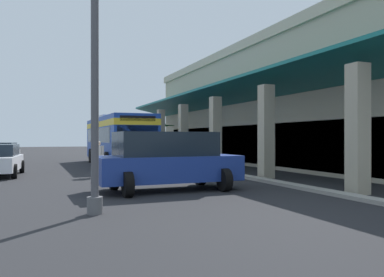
{
  "coord_description": "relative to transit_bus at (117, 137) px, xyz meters",
  "views": [
    {
      "loc": [
        25.67,
        -5.8,
        1.76
      ],
      "look_at": [
        4.65,
        2.44,
        1.74
      ],
      "focal_mm": 36.66,
      "sensor_mm": 36.0,
      "label": 1
    }
  ],
  "objects": [
    {
      "name": "ground",
      "position": [
        0.33,
        8.94,
        -1.85
      ],
      "size": [
        120.0,
        120.0,
        0.0
      ],
      "primitive_type": "plane",
      "color": "#262628"
    },
    {
      "name": "curb_strip",
      "position": [
        3.15,
        3.65,
        -1.79
      ],
      "size": [
        38.28,
        0.5,
        0.12
      ],
      "primitive_type": "cube",
      "color": "#9E998E",
      "rests_on": "ground"
    },
    {
      "name": "plaza_building",
      "position": [
        3.15,
        13.28,
        2.18
      ],
      "size": [
        32.2,
        15.24,
        8.07
      ],
      "color": "#B2A88E",
      "rests_on": "ground"
    },
    {
      "name": "transit_bus",
      "position": [
        0.0,
        0.0,
        0.0
      ],
      "size": [
        11.24,
        2.93,
        3.34
      ],
      "color": "#193D9E",
      "rests_on": "ground"
    },
    {
      "name": "parked_sedan_silver",
      "position": [
        -2.92,
        -7.19,
        -1.1
      ],
      "size": [
        4.54,
        2.28,
        1.47
      ],
      "color": "#B2B5BA",
      "rests_on": "ground"
    },
    {
      "name": "parked_suv_blue",
      "position": [
        13.42,
        -0.83,
        -0.84
      ],
      "size": [
        2.82,
        4.87,
        1.97
      ],
      "color": "navy",
      "rests_on": "ground"
    },
    {
      "name": "pedestrian",
      "position": [
        7.93,
        -2.35,
        -0.94
      ],
      "size": [
        0.56,
        0.49,
        1.64
      ],
      "color": "#726651",
      "rests_on": "ground"
    },
    {
      "name": "potted_palm",
      "position": [
        -6.84,
        5.3,
        -0.96
      ],
      "size": [
        1.61,
        2.02,
        3.08
      ],
      "color": "#4C4742",
      "rests_on": "ground"
    },
    {
      "name": "lot_light_pole",
      "position": [
        16.72,
        -3.65,
        2.78
      ],
      "size": [
        0.6,
        0.6,
        8.7
      ],
      "color": "#59595B",
      "rests_on": "ground"
    }
  ]
}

